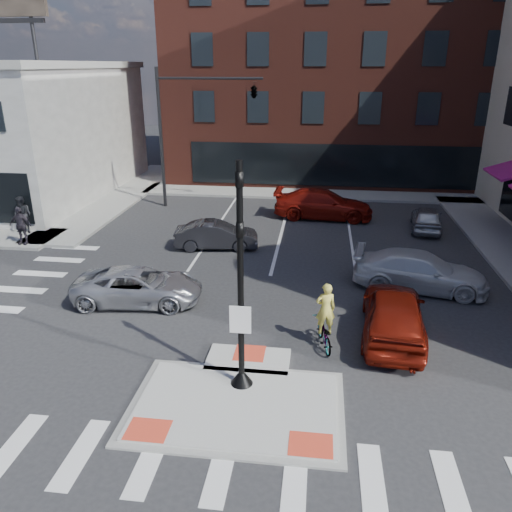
# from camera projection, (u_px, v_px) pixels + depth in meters

# --- Properties ---
(ground) EXTENTS (120.00, 120.00, 0.00)m
(ground) POSITION_uv_depth(u_px,v_px,m) (239.00, 396.00, 13.06)
(ground) COLOR #28282B
(ground) RESTS_ON ground
(refuge_island) EXTENTS (5.40, 4.65, 0.13)m
(refuge_island) POSITION_uv_depth(u_px,v_px,m) (238.00, 400.00, 12.80)
(refuge_island) COLOR gray
(refuge_island) RESTS_ON ground
(sidewalk_n) EXTENTS (26.00, 3.00, 0.15)m
(sidewalk_n) POSITION_uv_depth(u_px,v_px,m) (337.00, 194.00, 33.04)
(sidewalk_n) COLOR gray
(sidewalk_n) RESTS_ON ground
(building_n) EXTENTS (24.40, 18.40, 15.50)m
(building_n) POSITION_uv_depth(u_px,v_px,m) (340.00, 69.00, 39.51)
(building_n) COLOR #57241B
(building_n) RESTS_ON ground
(building_far_left) EXTENTS (10.00, 12.00, 10.00)m
(building_far_left) POSITION_uv_depth(u_px,v_px,m) (275.00, 92.00, 59.87)
(building_far_left) COLOR slate
(building_far_left) RESTS_ON ground
(building_far_right) EXTENTS (12.00, 12.00, 12.00)m
(building_far_right) POSITION_uv_depth(u_px,v_px,m) (384.00, 83.00, 59.81)
(building_far_right) COLOR brown
(building_far_right) RESTS_ON ground
(signal_pole) EXTENTS (0.60, 0.60, 5.98)m
(signal_pole) POSITION_uv_depth(u_px,v_px,m) (241.00, 309.00, 12.58)
(signal_pole) COLOR black
(signal_pole) RESTS_ON refuge_island
(mast_arm_signal) EXTENTS (6.10, 2.24, 8.00)m
(mast_arm_signal) POSITION_uv_depth(u_px,v_px,m) (228.00, 101.00, 27.91)
(mast_arm_signal) COLOR black
(mast_arm_signal) RESTS_ON ground
(silver_suv) EXTENTS (4.77, 2.53, 1.28)m
(silver_suv) POSITION_uv_depth(u_px,v_px,m) (138.00, 286.00, 18.00)
(silver_suv) COLOR #B6B8BE
(silver_suv) RESTS_ON ground
(red_sedan) EXTENTS (2.32, 4.88, 1.61)m
(red_sedan) POSITION_uv_depth(u_px,v_px,m) (394.00, 313.00, 15.66)
(red_sedan) COLOR maroon
(red_sedan) RESTS_ON ground
(white_pickup) EXTENTS (5.26, 2.80, 1.45)m
(white_pickup) POSITION_uv_depth(u_px,v_px,m) (420.00, 271.00, 19.07)
(white_pickup) COLOR silver
(white_pickup) RESTS_ON ground
(bg_car_dark) EXTENTS (4.01, 1.85, 1.27)m
(bg_car_dark) POSITION_uv_depth(u_px,v_px,m) (216.00, 235.00, 23.35)
(bg_car_dark) COLOR #242429
(bg_car_dark) RESTS_ON ground
(bg_car_silver) EXTENTS (1.99, 3.87, 1.26)m
(bg_car_silver) POSITION_uv_depth(u_px,v_px,m) (427.00, 218.00, 25.96)
(bg_car_silver) COLOR #B2B4B9
(bg_car_silver) RESTS_ON ground
(bg_car_red) EXTENTS (5.56, 2.45, 1.59)m
(bg_car_red) POSITION_uv_depth(u_px,v_px,m) (323.00, 204.00, 27.95)
(bg_car_red) COLOR maroon
(bg_car_red) RESTS_ON ground
(cyclist) EXTENTS (0.91, 1.73, 2.10)m
(cyclist) POSITION_uv_depth(u_px,v_px,m) (325.00, 325.00, 15.14)
(cyclist) COLOR #3F3F44
(cyclist) RESTS_ON ground
(pedestrian_a) EXTENTS (0.95, 0.76, 1.87)m
(pedestrian_a) POSITION_uv_depth(u_px,v_px,m) (23.00, 215.00, 24.92)
(pedestrian_a) COLOR black
(pedestrian_a) RESTS_ON sidewalk_nw
(pedestrian_b) EXTENTS (1.07, 0.48, 1.80)m
(pedestrian_b) POSITION_uv_depth(u_px,v_px,m) (21.00, 226.00, 23.37)
(pedestrian_b) COLOR #2E2932
(pedestrian_b) RESTS_ON sidewalk_nw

